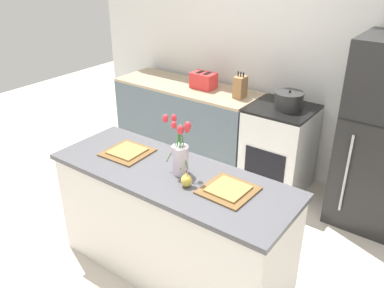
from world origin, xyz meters
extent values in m
plane|color=beige|center=(0.00, 0.00, 0.00)|extent=(10.00, 10.00, 0.00)
cube|color=silver|center=(0.00, 2.00, 1.35)|extent=(5.20, 0.08, 2.70)
cube|color=silver|center=(0.00, 0.00, 0.42)|extent=(1.76, 0.62, 0.85)
cube|color=#4C4C51|center=(0.00, 0.00, 0.86)|extent=(1.80, 0.66, 0.03)
cube|color=slate|center=(-1.06, 1.60, 0.43)|extent=(1.68, 0.60, 0.85)
cube|color=tan|center=(-1.06, 1.60, 0.87)|extent=(1.68, 0.60, 0.03)
cube|color=silver|center=(0.10, 1.60, 0.43)|extent=(0.60, 0.60, 0.86)
cube|color=black|center=(0.10, 1.60, 0.87)|extent=(0.60, 0.60, 0.02)
cube|color=black|center=(0.10, 1.30, 0.40)|extent=(0.42, 0.01, 0.28)
cube|color=black|center=(1.05, 1.28, 1.03)|extent=(0.67, 0.01, 0.01)
cylinder|color=#B2B5B7|center=(0.86, 1.26, 0.57)|extent=(0.02, 0.02, 0.72)
cylinder|color=silver|center=(0.06, 0.04, 0.98)|extent=(0.11, 0.11, 0.20)
cylinder|color=#3D8438|center=(0.08, 0.03, 1.09)|extent=(0.10, 0.02, 0.29)
ellipsoid|color=red|center=(0.13, 0.02, 1.25)|extent=(0.05, 0.05, 0.07)
cylinder|color=#3D8438|center=(0.08, 0.05, 1.06)|extent=(0.04, 0.03, 0.26)
ellipsoid|color=red|center=(0.10, 0.07, 1.21)|extent=(0.04, 0.04, 0.06)
cylinder|color=#3D8438|center=(0.05, 0.06, 1.05)|extent=(0.02, 0.05, 0.23)
ellipsoid|color=red|center=(0.04, 0.08, 1.18)|extent=(0.04, 0.04, 0.06)
cylinder|color=#3D8438|center=(0.03, 0.05, 1.09)|extent=(0.08, 0.03, 0.31)
ellipsoid|color=red|center=(-0.01, 0.06, 1.27)|extent=(0.04, 0.04, 0.05)
cylinder|color=#3D8438|center=(0.03, 0.03, 1.10)|extent=(0.15, 0.04, 0.31)
ellipsoid|color=red|center=(-0.04, 0.01, 1.27)|extent=(0.04, 0.04, 0.06)
cylinder|color=#3D8438|center=(0.05, 0.01, 1.09)|extent=(0.02, 0.05, 0.31)
ellipsoid|color=red|center=(0.05, -0.01, 1.25)|extent=(0.03, 0.03, 0.05)
cylinder|color=#3D8438|center=(0.06, 0.03, 1.08)|extent=(0.07, 0.08, 0.27)
ellipsoid|color=red|center=(0.09, -0.01, 1.23)|extent=(0.04, 0.04, 0.06)
ellipsoid|color=#E5CC4C|center=(0.19, -0.08, 0.92)|extent=(0.07, 0.07, 0.08)
cone|color=#E5CC4C|center=(0.19, -0.08, 0.97)|extent=(0.04, 0.04, 0.03)
cylinder|color=brown|center=(0.19, -0.08, 0.99)|extent=(0.01, 0.01, 0.02)
cube|color=brown|center=(-0.45, 0.03, 0.89)|extent=(0.33, 0.33, 0.01)
cube|color=#A37A42|center=(-0.45, 0.03, 0.90)|extent=(0.24, 0.24, 0.01)
cube|color=brown|center=(0.45, 0.03, 0.89)|extent=(0.33, 0.33, 0.01)
cube|color=#A37A42|center=(0.45, 0.03, 0.90)|extent=(0.24, 0.24, 0.01)
cube|color=red|center=(-0.86, 1.63, 0.97)|extent=(0.26, 0.18, 0.17)
cube|color=black|center=(-0.90, 1.63, 1.05)|extent=(0.05, 0.11, 0.01)
cube|color=black|center=(-0.81, 1.63, 1.05)|extent=(0.05, 0.11, 0.01)
cube|color=black|center=(-1.00, 1.63, 0.99)|extent=(0.02, 0.02, 0.02)
cylinder|color=#2D2D2D|center=(0.15, 1.61, 0.96)|extent=(0.27, 0.27, 0.15)
cylinder|color=#2D2D2D|center=(0.15, 1.61, 1.04)|extent=(0.28, 0.28, 0.01)
sphere|color=black|center=(0.15, 1.61, 1.06)|extent=(0.02, 0.02, 0.02)
cube|color=#A37547|center=(-0.38, 1.60, 0.99)|extent=(0.10, 0.14, 0.22)
cylinder|color=black|center=(-0.41, 1.60, 1.13)|extent=(0.01, 0.01, 0.05)
cylinder|color=black|center=(-0.38, 1.60, 1.13)|extent=(0.01, 0.01, 0.05)
cylinder|color=black|center=(-0.35, 1.60, 1.13)|extent=(0.01, 0.01, 0.05)
camera|label=1|loc=(1.55, -1.87, 2.30)|focal=38.00mm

